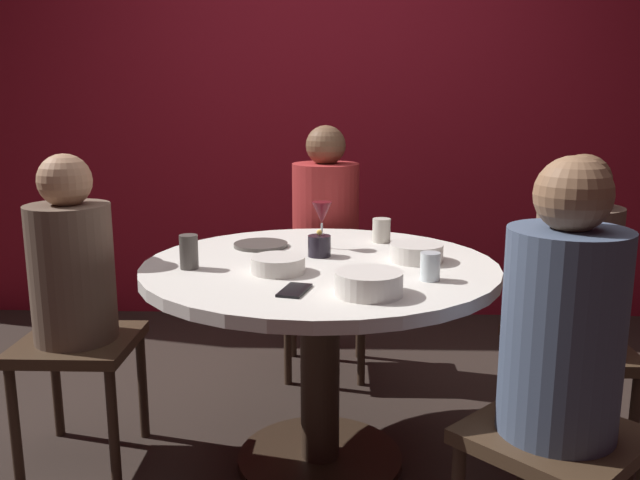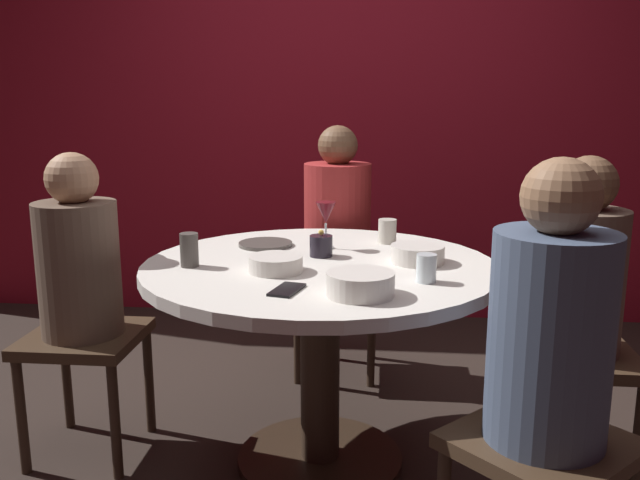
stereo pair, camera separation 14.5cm
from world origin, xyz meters
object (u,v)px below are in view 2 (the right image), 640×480
at_px(cell_phone, 287,290).
at_px(cup_by_left_diner, 426,268).
at_px(cup_near_candle, 189,250).
at_px(seated_diner_front_right, 550,343).
at_px(bowl_small_white, 360,284).
at_px(seated_diner_right, 580,285).
at_px(wine_glass, 325,215).
at_px(dining_table, 320,311).
at_px(candle_holder, 321,246).
at_px(cup_by_right_diner, 387,231).
at_px(dinner_plate, 265,244).
at_px(seated_diner_back, 337,224).
at_px(bowl_salad_center, 417,254).
at_px(bowl_serving_large, 276,264).
at_px(seated_diner_left, 79,273).

distance_m(cell_phone, cup_by_left_diner, 0.44).
bearing_deg(cup_near_candle, seated_diner_front_right, -26.79).
distance_m(bowl_small_white, cup_near_candle, 0.65).
height_order(seated_diner_right, wine_glass, seated_diner_right).
bearing_deg(cup_near_candle, bowl_small_white, -25.68).
relative_size(seated_diner_right, bowl_small_white, 5.74).
height_order(seated_diner_right, cell_phone, seated_diner_right).
distance_m(dining_table, cell_phone, 0.40).
height_order(candle_holder, cell_phone, candle_holder).
relative_size(dining_table, cup_by_left_diner, 13.89).
bearing_deg(candle_holder, cup_by_right_diner, 46.21).
distance_m(wine_glass, dinner_plate, 0.26).
relative_size(seated_diner_front_right, bowl_small_white, 5.99).
height_order(seated_diner_back, candle_holder, seated_diner_back).
bearing_deg(bowl_salad_center, cup_by_left_diner, -86.52).
relative_size(seated_diner_front_right, cup_near_candle, 10.36).
bearing_deg(bowl_serving_large, cell_phone, -72.57).
bearing_deg(cup_by_left_diner, seated_diner_right, 21.95).
xyz_separation_m(seated_diner_right, bowl_serving_large, (-1.00, -0.13, 0.08)).
height_order(candle_holder, bowl_small_white, candle_holder).
relative_size(candle_holder, wine_glass, 0.55).
relative_size(seated_diner_back, candle_holder, 12.20).
distance_m(seated_diner_back, wine_glass, 0.64).
bearing_deg(seated_diner_front_right, cup_by_right_diner, -22.80).
bearing_deg(cup_by_left_diner, cup_by_right_diner, 102.03).
relative_size(bowl_salad_center, bowl_small_white, 0.94).
distance_m(dining_table, dinner_plate, 0.38).
xyz_separation_m(dining_table, dinner_plate, (-0.23, 0.24, 0.18)).
height_order(bowl_salad_center, cup_by_right_diner, cup_by_right_diner).
height_order(dining_table, seated_diner_right, seated_diner_right).
relative_size(bowl_serving_large, bowl_small_white, 0.90).
bearing_deg(seated_diner_front_right, seated_diner_left, 22.26).
height_order(dining_table, cup_by_left_diner, cup_by_left_diner).
xyz_separation_m(seated_diner_right, wine_glass, (-0.87, 0.23, 0.18)).
bearing_deg(seated_diner_right, bowl_salad_center, -3.83).
height_order(seated_diner_back, bowl_salad_center, seated_diner_back).
bearing_deg(cup_near_candle, cup_by_left_diner, -8.70).
relative_size(seated_diner_front_right, dinner_plate, 5.74).
bearing_deg(cup_near_candle, cup_by_right_diner, 33.26).
xyz_separation_m(seated_diner_back, cup_by_right_diner, (0.23, -0.51, 0.07)).
bearing_deg(dining_table, cup_by_right_diner, 56.03).
xyz_separation_m(cell_phone, bowl_serving_large, (-0.07, 0.22, 0.02)).
xyz_separation_m(dinner_plate, bowl_serving_large, (0.10, -0.38, 0.02)).
height_order(dining_table, cup_near_candle, cup_near_candle).
distance_m(seated_diner_back, seated_diner_right, 1.22).
bearing_deg(seated_diner_left, dinner_plate, 21.14).
height_order(seated_diner_front_right, cup_by_right_diner, seated_diner_front_right).
xyz_separation_m(bowl_salad_center, cup_by_right_diner, (-0.10, 0.31, 0.02)).
relative_size(wine_glass, cup_by_right_diner, 1.88).
distance_m(seated_diner_front_right, cup_near_candle, 1.19).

